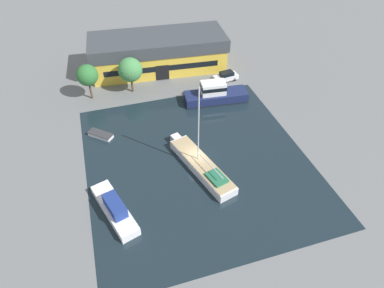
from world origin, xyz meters
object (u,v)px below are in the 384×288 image
Objects in this scene: parked_car at (226,76)px; small_dinghy at (101,135)px; quay_tree_by_water at (87,75)px; motor_cruiser at (215,94)px; warehouse_building at (158,52)px; quay_tree_near_building at (130,70)px; sailboat_moored at (201,165)px; cabin_boat at (115,209)px.

small_dinghy is (-23.13, -9.33, -0.54)m from parked_car.
quay_tree_by_water reaches higher than motor_cruiser.
warehouse_building is 4.14× the size of quay_tree_near_building.
parked_car reaches higher than small_dinghy.
parked_car is 24.94m from small_dinghy.
motor_cruiser is (7.17, 14.45, 0.57)m from sailboat_moored.
quay_tree_near_building is 13.13m from small_dinghy.
cabin_boat is at bearing -88.72° from quay_tree_by_water.
parked_car is at bearing -4.84° from quay_tree_near_building.
sailboat_moored reaches higher than quay_tree_by_water.
parked_car is 33.12m from cabin_boat.
sailboat_moored reaches higher than small_dinghy.
cabin_boat is (0.21, -14.58, 0.58)m from small_dinghy.
parked_car is at bearing 29.10° from cabin_boat.
quay_tree_by_water reaches higher than parked_car.
quay_tree_near_building is 0.58× the size of motor_cruiser.
small_dinghy is at bearing 104.90° from parked_car.
warehouse_building is 13.45m from parked_car.
sailboat_moored is at bearing -86.95° from warehouse_building.
small_dinghy is 14.59m from cabin_boat.
sailboat_moored is at bearing -89.75° from small_dinghy.
motor_cruiser is at bearing -36.54° from small_dinghy.
small_dinghy is (-19.04, -3.85, -0.94)m from motor_cruiser.
sailboat_moored reaches higher than warehouse_building.
small_dinghy is (-11.87, 10.61, -0.37)m from sailboat_moored.
quay_tree_by_water is at bearing -147.17° from warehouse_building.
quay_tree_near_building is 0.47× the size of sailboat_moored.
cabin_boat reaches higher than parked_car.
small_dinghy is (-12.75, -17.57, -2.87)m from warehouse_building.
motor_cruiser is 26.35m from cabin_boat.
motor_cruiser is 2.86× the size of small_dinghy.
quay_tree_by_water is 20.76m from motor_cruiser.
sailboat_moored is at bearing -60.06° from quay_tree_by_water.
motor_cruiser reaches higher than parked_car.
sailboat_moored is at bearing 1.69° from cabin_boat.
cabin_boat is at bearing -176.74° from sailboat_moored.
quay_tree_by_water is 25.43m from cabin_boat.
cabin_boat is (-18.83, -18.43, -0.37)m from motor_cruiser.
parked_car is at bearing 45.00° from sailboat_moored.
quay_tree_near_building is at bearing 67.11° from motor_cruiser.
warehouse_building reaches higher than motor_cruiser.
warehouse_building reaches higher than cabin_boat.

